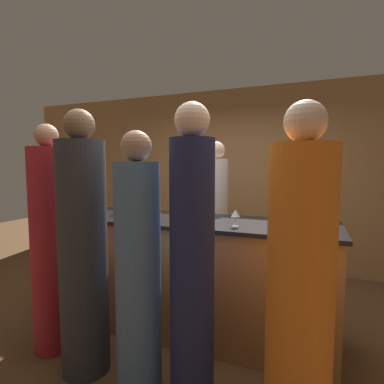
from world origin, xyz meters
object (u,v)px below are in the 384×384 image
Objects in this scene: guest_1 at (138,272)px; guest_4 at (83,252)px; guest_3 at (51,246)px; guest_0 at (192,264)px; wine_bottle_0 at (62,205)px; bartender at (216,224)px; guest_2 at (300,289)px; wine_bottle_1 at (300,210)px.

guest_4 reaches higher than guest_1.
guest_3 is 0.97× the size of guest_4.
guest_0 reaches higher than wine_bottle_0.
bartender is 0.94× the size of guest_0.
bartender is 1.74m from guest_4.
wine_bottle_0 is at bearing 155.87° from guest_1.
wine_bottle_1 is at bearing 92.08° from guest_2.
guest_2 is at bearing -87.92° from wine_bottle_1.
bartender is 6.83× the size of wine_bottle_1.
guest_4 reaches higher than bartender.
guest_0 reaches higher than wine_bottle_1.
guest_2 is 0.97× the size of guest_4.
wine_bottle_1 is (1.97, 1.00, 0.28)m from guest_3.
wine_bottle_1 is at bearing 48.50° from guest_1.
bartender reaches higher than guest_1.
guest_0 is 7.23× the size of wine_bottle_1.
guest_4 is 1.91m from wine_bottle_1.
guest_4 reaches higher than guest_3.
guest_2 reaches higher than wine_bottle_1.
bartender is 0.97× the size of guest_2.
guest_3 is at bearing 164.81° from guest_4.
guest_4 is (0.46, -0.12, 0.03)m from guest_3.
guest_2 reaches higher than wine_bottle_0.
guest_3 is (-1.35, 0.12, -0.04)m from guest_0.
guest_3 is 0.47m from guest_4.
guest_3 is at bearing 171.26° from guest_1.
bartender is 1.03× the size of guest_1.
guest_2 is 7.05× the size of wine_bottle_1.
guest_2 is at bearing -0.94° from guest_1.
guest_0 is 0.67m from guest_2.
guest_4 reaches higher than guest_2.
guest_1 is at bearing 179.06° from guest_2.
wine_bottle_0 is 2.31m from wine_bottle_1.
wine_bottle_1 is (1.02, 1.15, 0.33)m from guest_1.
bartender is 1.72m from wine_bottle_0.
guest_4 reaches higher than guest_0.
guest_0 is 1.03× the size of guest_2.
guest_2 is (1.01, -1.69, 0.01)m from bartender.
bartender reaches higher than wine_bottle_0.
guest_0 is at bearing 176.45° from guest_2.
guest_2 is at bearing -3.55° from guest_0.
bartender reaches higher than wine_bottle_1.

